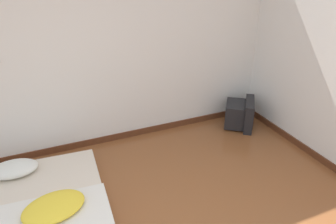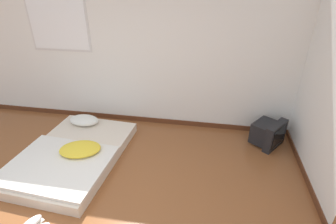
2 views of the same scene
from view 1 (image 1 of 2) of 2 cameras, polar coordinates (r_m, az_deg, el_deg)
wall_back at (r=4.14m, az=-16.46°, el=9.73°), size 7.73×0.08×2.60m
mattress_bed at (r=3.51m, az=-21.78°, el=-17.07°), size 1.45×2.03×0.29m
crt_tv at (r=5.01m, az=12.53°, el=-0.32°), size 0.60×0.62×0.43m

